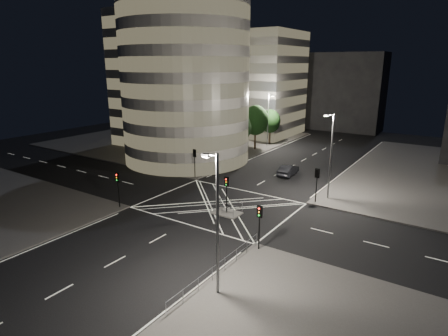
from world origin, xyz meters
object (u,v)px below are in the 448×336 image
Objects in this scene: central_island at (227,213)px; street_lamp_left_far at (268,119)px; traffic_signal_island at (227,188)px; street_lamp_right_far at (331,154)px; street_lamp_left_near at (212,133)px; traffic_signal_nr at (259,219)px; traffic_signal_nl at (118,183)px; sedan at (288,170)px; street_lamp_right_near at (217,221)px; traffic_signal_fl at (195,158)px; traffic_signal_fr at (317,179)px.

central_island is 33.95m from street_lamp_left_far.
street_lamp_right_far reaches higher than traffic_signal_island.
traffic_signal_nr is at bearing -45.87° from street_lamp_left_near.
street_lamp_left_near reaches higher than traffic_signal_island.
traffic_signal_nl is 0.84× the size of sedan.
street_lamp_left_near is 19.11m from street_lamp_right_far.
street_lamp_right_near is (7.44, -12.50, 2.63)m from traffic_signal_island.
traffic_signal_nl is 0.40× the size of street_lamp_right_far.
traffic_signal_island is at bearing -125.30° from street_lamp_right_far.
central_island is 0.30× the size of street_lamp_right_far.
street_lamp_left_near is (-0.64, 18.80, 2.63)m from traffic_signal_nl.
traffic_signal_nr is (6.80, -5.30, 2.84)m from central_island.
traffic_signal_island reaches higher than central_island.
traffic_signal_fl is 0.84× the size of sedan.
traffic_signal_fr is (17.60, 0.00, 0.00)m from traffic_signal_fl.
street_lamp_left_far is (-18.24, 23.20, 2.63)m from traffic_signal_fr.
street_lamp_right_near is at bearing -84.96° from traffic_signal_nr.
traffic_signal_fr reaches higher than sedan.
traffic_signal_island is 0.40× the size of street_lamp_left_far.
street_lamp_right_near is (18.24, -7.20, 2.63)m from traffic_signal_nl.
street_lamp_right_far reaches higher than sedan.
sedan is (-7.94, 29.35, -4.75)m from street_lamp_right_near.
traffic_signal_fl is 13.62m from traffic_signal_island.
traffic_signal_island is 14.78m from street_lamp_right_near.
traffic_signal_fr is 0.40× the size of street_lamp_left_far.
sedan is (-7.94, 6.35, -4.75)m from street_lamp_right_far.
traffic_signal_nl and traffic_signal_nr have the same top height.
street_lamp_right_far is 23.00m from street_lamp_right_near.
traffic_signal_fr is 1.00× the size of traffic_signal_nr.
street_lamp_right_far is at bearing 137.99° from sedan.
sedan is at bearing 130.49° from traffic_signal_fr.
street_lamp_left_near is 32.13m from street_lamp_right_near.
street_lamp_left_near and street_lamp_right_near have the same top height.
central_island is at bearing 26.14° from traffic_signal_nl.
central_island is at bearing -129.33° from traffic_signal_fr.
traffic_signal_nl is at bearing -90.00° from traffic_signal_fl.
traffic_signal_nl and traffic_signal_island have the same top height.
traffic_signal_fr and traffic_signal_island have the same top height.
traffic_signal_fl is 0.40× the size of street_lamp_right_near.
traffic_signal_nr is 23.42m from sedan.
traffic_signal_fr is 0.40× the size of street_lamp_right_near.
traffic_signal_nr is 0.84× the size of sedan.
sedan reaches higher than central_island.
street_lamp_right_near is at bearing -59.25° from central_island.
central_island is 0.30× the size of street_lamp_left_far.
street_lamp_right_near is 2.09× the size of sedan.
street_lamp_left_far is at bearing 90.99° from traffic_signal_nl.
traffic_signal_nl is (0.00, -13.60, 0.00)m from traffic_signal_fl.
traffic_signal_nr is 16.03m from street_lamp_right_far.
traffic_signal_island is at bearing -70.05° from street_lamp_left_far.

